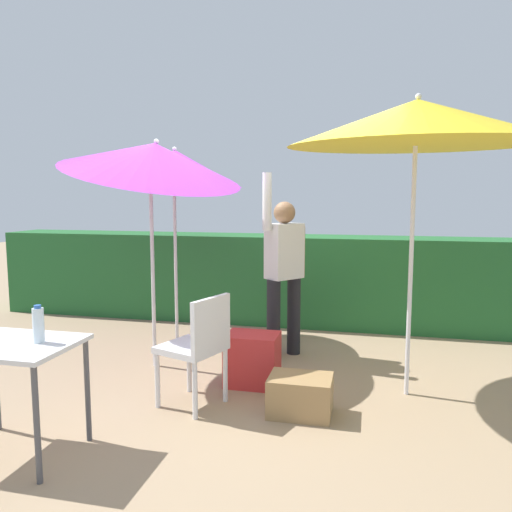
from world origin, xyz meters
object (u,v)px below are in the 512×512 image
at_px(person_vendor, 284,267).
at_px(umbrella_yellow, 417,123).
at_px(chair_plastic, 198,344).
at_px(folding_table, 12,356).
at_px(umbrella_rainbow, 174,163).
at_px(cooler_box, 252,359).
at_px(umbrella_orange, 153,159).
at_px(bottle_water, 38,325).
at_px(crate_cardboard, 300,395).

bearing_deg(person_vendor, umbrella_yellow, -32.43).
relative_size(chair_plastic, folding_table, 1.11).
xyz_separation_m(umbrella_rainbow, cooler_box, (1.15, -1.09, -1.78)).
relative_size(umbrella_orange, person_vendor, 1.30).
bearing_deg(bottle_water, umbrella_yellow, 33.27).
distance_m(umbrella_yellow, chair_plastic, 2.44).
xyz_separation_m(chair_plastic, folding_table, (-0.90, -0.95, 0.14)).
height_order(umbrella_orange, cooler_box, umbrella_orange).
bearing_deg(umbrella_rainbow, person_vendor, -11.30).
bearing_deg(cooler_box, umbrella_orange, 164.39).
bearing_deg(person_vendor, bottle_water, -116.92).
height_order(umbrella_rainbow, umbrella_orange, umbrella_orange).
bearing_deg(crate_cardboard, cooler_box, 134.65).
distance_m(person_vendor, bottle_water, 2.57).
xyz_separation_m(folding_table, bottle_water, (0.18, 0.04, 0.20)).
bearing_deg(umbrella_orange, umbrella_rainbow, 98.67).
bearing_deg(umbrella_rainbow, bottle_water, -87.38).
height_order(cooler_box, bottle_water, bottle_water).
xyz_separation_m(umbrella_rainbow, bottle_water, (0.12, -2.54, -1.16)).
relative_size(umbrella_rainbow, cooler_box, 5.02).
bearing_deg(umbrella_orange, crate_cardboard, -27.38).
relative_size(umbrella_yellow, bottle_water, 10.22).
distance_m(umbrella_rainbow, umbrella_yellow, 2.67).
bearing_deg(umbrella_yellow, person_vendor, 147.57).
bearing_deg(chair_plastic, umbrella_orange, 131.08).
bearing_deg(crate_cardboard, folding_table, -149.82).
bearing_deg(umbrella_orange, umbrella_yellow, -4.89).
relative_size(umbrella_rainbow, crate_cardboard, 4.85).
bearing_deg(umbrella_rainbow, umbrella_orange, -81.33).
bearing_deg(umbrella_orange, bottle_water, -90.21).
height_order(person_vendor, cooler_box, person_vendor).
relative_size(person_vendor, crate_cardboard, 3.96).
bearing_deg(crate_cardboard, bottle_water, -148.04).
xyz_separation_m(crate_cardboard, bottle_water, (-1.52, -0.95, 0.70)).
xyz_separation_m(chair_plastic, cooler_box, (0.31, 0.54, -0.28)).
distance_m(crate_cardboard, bottle_water, 1.93).
distance_m(chair_plastic, bottle_water, 1.22).
bearing_deg(person_vendor, chair_plastic, -107.61).
height_order(umbrella_orange, umbrella_yellow, umbrella_yellow).
xyz_separation_m(person_vendor, crate_cardboard, (0.36, -1.34, -0.79)).
xyz_separation_m(umbrella_orange, folding_table, (-0.18, -1.78, -1.35)).
distance_m(umbrella_yellow, bottle_water, 3.12).
height_order(umbrella_rainbow, bottle_water, umbrella_rainbow).
relative_size(chair_plastic, cooler_box, 1.94).
relative_size(umbrella_yellow, cooler_box, 5.35).
xyz_separation_m(umbrella_rainbow, crate_cardboard, (1.64, -1.59, -1.86)).
distance_m(umbrella_yellow, cooler_box, 2.39).
bearing_deg(bottle_water, folding_table, -167.64).
height_order(cooler_box, folding_table, folding_table).
height_order(umbrella_rainbow, umbrella_yellow, umbrella_yellow).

